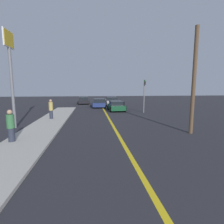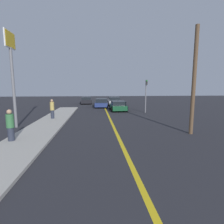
# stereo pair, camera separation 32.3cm
# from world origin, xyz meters

# --- Properties ---
(road_center_line) EXTENTS (0.20, 60.00, 0.01)m
(road_center_line) POSITION_xyz_m (0.00, 18.00, 0.00)
(road_center_line) COLOR gold
(road_center_line) RESTS_ON ground_plane
(sidewalk_left) EXTENTS (2.51, 26.62, 0.13)m
(sidewalk_left) POSITION_xyz_m (-5.10, 13.31, 0.06)
(sidewalk_left) COLOR #ADA89E
(sidewalk_left) RESTS_ON ground_plane
(car_near_right_lane) EXTENTS (2.02, 3.93, 1.24)m
(car_near_right_lane) POSITION_xyz_m (1.51, 23.34, 0.61)
(car_near_right_lane) COLOR #144728
(car_near_right_lane) RESTS_ON ground_plane
(car_ahead_center) EXTENTS (2.08, 4.20, 1.28)m
(car_ahead_center) POSITION_xyz_m (-0.48, 27.51, 0.62)
(car_ahead_center) COLOR navy
(car_ahead_center) RESTS_ON ground_plane
(car_far_distant) EXTENTS (2.06, 4.71, 1.38)m
(car_far_distant) POSITION_xyz_m (1.69, 30.08, 0.67)
(car_far_distant) COLOR #9E9EA3
(car_far_distant) RESTS_ON ground_plane
(car_parked_left_lot) EXTENTS (2.09, 3.91, 1.24)m
(car_parked_left_lot) POSITION_xyz_m (-2.99, 33.23, 0.60)
(car_parked_left_lot) COLOR black
(car_parked_left_lot) RESTS_ON ground_plane
(pedestrian_near_curb) EXTENTS (0.39, 0.39, 1.68)m
(pedestrian_near_curb) POSITION_xyz_m (-5.84, 11.00, 0.96)
(pedestrian_near_curb) COLOR #282D3D
(pedestrian_near_curb) RESTS_ON sidewalk_left
(pedestrian_mid_group) EXTENTS (0.36, 0.36, 1.75)m
(pedestrian_mid_group) POSITION_xyz_m (-5.26, 17.66, 1.01)
(pedestrian_mid_group) COLOR #282D3D
(pedestrian_mid_group) RESTS_ON sidewalk_left
(traffic_light) EXTENTS (0.18, 0.40, 3.77)m
(traffic_light) POSITION_xyz_m (4.46, 21.19, 2.34)
(traffic_light) COLOR slate
(traffic_light) RESTS_ON ground_plane
(roadside_sign) EXTENTS (0.20, 1.49, 6.82)m
(roadside_sign) POSITION_xyz_m (-7.22, 14.81, 4.82)
(roadside_sign) COLOR slate
(roadside_sign) RESTS_ON ground_plane
(utility_pole) EXTENTS (0.24, 0.24, 6.63)m
(utility_pole) POSITION_xyz_m (4.72, 11.87, 3.31)
(utility_pole) COLOR brown
(utility_pole) RESTS_ON ground_plane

